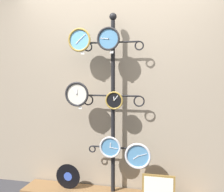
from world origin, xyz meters
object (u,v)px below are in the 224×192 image
Objects in this scene: display_stand at (113,128)px; clock_top_center at (108,39)px; clock_middle_center at (114,100)px; clock_bottom_right at (138,156)px; clock_top_left at (79,40)px; picture_frame at (158,187)px; vinyl_record at (68,176)px; clock_middle_left at (77,94)px; clock_bottom_center at (110,147)px.

clock_top_center is at bearing -105.58° from display_stand.
display_stand reaches higher than clock_middle_center.
clock_top_center is at bearing 179.74° from clock_bottom_right.
clock_top_left reaches higher than picture_frame.
display_stand reaches higher than picture_frame.
picture_frame is at bearing 0.87° from clock_top_center.
vinyl_record is at bearing 177.33° from clock_bottom_right.
clock_middle_left is 0.99m from clock_bottom_right.
clock_middle_left is 0.72m from clock_bottom_center.
clock_middle_center is (0.03, -0.09, 0.33)m from display_stand.
display_stand is 10.44× the size of clock_middle_center.
picture_frame is at bearing -0.74° from clock_middle_center.
clock_top_left reaches higher than clock_middle_left.
display_stand is 7.46× the size of clock_middle_left.
clock_middle_center is at bearing 179.26° from picture_frame.
display_stand is 6.99× the size of vinyl_record.
vinyl_record is at bearing 162.00° from clock_middle_left.
clock_top_left is 0.62m from clock_middle_left.
display_stand is at bearing 74.42° from clock_top_center.
clock_middle_left is (-0.37, -0.01, -0.62)m from clock_top_center.
clock_bottom_right is at bearing -1.05° from clock_top_left.
clock_bottom_right is at bearing -18.30° from display_stand.
clock_middle_left is at bearing -178.95° from picture_frame.
clock_bottom_center is at bearing 0.89° from clock_top_left.
clock_bottom_right is (0.71, 0.01, -0.68)m from clock_middle_left.
clock_middle_center is (0.06, 0.02, -0.69)m from clock_top_center.
clock_middle_left is at bearing -146.71° from clock_top_left.
vinyl_record is (-0.55, -0.06, -0.62)m from display_stand.
clock_bottom_right is 0.82× the size of picture_frame.
clock_bottom_right is at bearing -0.26° from clock_top_center.
vinyl_record is (-0.18, 0.03, -1.63)m from clock_top_left.
clock_top_center is 0.72× the size of picture_frame.
picture_frame is at bearing -9.68° from display_stand.
clock_bottom_center is 0.33m from clock_bottom_right.
clock_middle_left is at bearing -18.00° from vinyl_record.
clock_bottom_center is at bearing 178.24° from clock_middle_center.
clock_bottom_center is (0.02, 0.02, -1.23)m from clock_top_center.
clock_bottom_right is 0.92m from vinyl_record.
clock_top_left reaches higher than clock_bottom_center.
clock_top_left is at bearing -179.11° from clock_bottom_center.
clock_top_left is 1.04× the size of clock_top_center.
clock_bottom_right is at bearing -3.46° from clock_middle_center.
picture_frame is at bearing -0.15° from clock_top_left.
clock_top_left is 0.89× the size of vinyl_record.
clock_top_left reaches higher than clock_top_center.
clock_bottom_center is 0.69× the size of picture_frame.
clock_top_center is 0.73m from clock_middle_left.
clock_bottom_center is 0.84× the size of clock_bottom_right.
clock_middle_left is 1.40× the size of clock_middle_center.
clock_middle_center reaches higher than vinyl_record.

